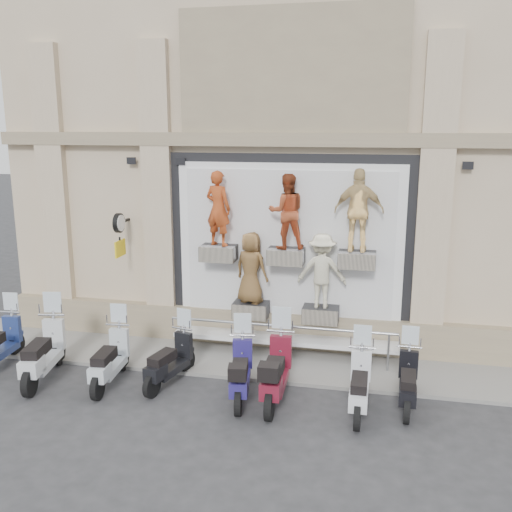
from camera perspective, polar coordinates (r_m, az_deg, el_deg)
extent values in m
plane|color=#2D2D2F|center=(11.05, 0.62, -14.88)|extent=(90.00, 90.00, 0.00)
cube|color=gray|center=(12.89, 2.55, -10.44)|extent=(16.00, 2.20, 0.08)
cube|color=black|center=(12.98, 3.30, 0.67)|extent=(5.60, 0.10, 4.30)
cube|color=white|center=(12.92, 3.26, 0.62)|extent=(5.10, 0.06, 3.90)
cube|color=white|center=(12.88, 3.23, 0.58)|extent=(4.70, 0.04, 3.60)
cube|color=white|center=(13.16, 2.90, -8.16)|extent=(5.10, 0.75, 0.10)
cube|color=#28282B|center=(12.97, -3.74, 0.32)|extent=(0.80, 0.50, 0.35)
imported|color=#C0491D|center=(12.78, -3.81, 4.78)|extent=(0.71, 0.58, 1.69)
cube|color=#28282B|center=(12.64, 3.03, -0.01)|extent=(0.80, 0.50, 0.35)
imported|color=brown|center=(12.45, 3.08, 4.46)|extent=(0.95, 0.83, 1.64)
cube|color=#28282B|center=(12.49, 10.06, -0.35)|extent=(0.80, 0.50, 0.35)
imported|color=#EDCA84|center=(12.29, 10.26, 4.49)|extent=(1.06, 0.47, 1.78)
cube|color=#28282B|center=(13.13, -0.50, -5.37)|extent=(0.80, 0.50, 0.35)
imported|color=brown|center=(12.86, -0.51, -1.18)|extent=(0.93, 0.76, 1.63)
cube|color=#28282B|center=(12.89, 6.49, -5.82)|extent=(0.80, 0.50, 0.35)
imported|color=beige|center=(12.61, 6.60, -1.48)|extent=(1.09, 0.64, 1.67)
cube|color=black|center=(13.79, -13.07, 3.42)|extent=(0.06, 0.56, 0.06)
cylinder|color=black|center=(13.55, -13.56, 3.23)|extent=(0.10, 0.46, 0.46)
cube|color=yellow|center=(13.66, -13.43, 0.75)|extent=(0.04, 0.50, 0.38)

